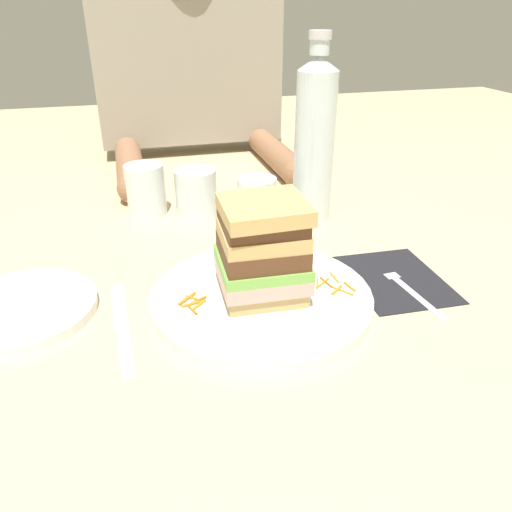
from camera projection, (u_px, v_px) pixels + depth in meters
The scene contains 25 objects.
ground_plane at pixel (254, 304), 0.65m from camera, with size 3.00×3.00×0.00m, color #C6B289.
main_plate at pixel (262, 299), 0.64m from camera, with size 0.29×0.29×0.02m, color white.
sandwich at pixel (263, 251), 0.61m from camera, with size 0.11×0.11×0.13m.
carrot_shred_0 at pixel (198, 306), 0.61m from camera, with size 0.00×0.00×0.02m, color orange.
carrot_shred_1 at pixel (198, 299), 0.62m from camera, with size 0.00×0.00×0.03m, color orange.
carrot_shred_2 at pixel (187, 299), 0.62m from camera, with size 0.00×0.00×0.03m, color orange.
carrot_shred_3 at pixel (192, 310), 0.60m from camera, with size 0.00×0.00×0.02m, color orange.
carrot_shred_4 at pixel (194, 303), 0.61m from camera, with size 0.00×0.00×0.03m, color orange.
carrot_shred_5 at pixel (193, 298), 0.63m from camera, with size 0.00×0.00×0.02m, color orange.
carrot_shred_6 at pixel (343, 291), 0.64m from camera, with size 0.00×0.00×0.03m, color orange.
carrot_shred_7 at pixel (335, 277), 0.67m from camera, with size 0.00×0.00×0.03m, color orange.
carrot_shred_8 at pixel (326, 282), 0.66m from camera, with size 0.00×0.00×0.03m, color orange.
carrot_shred_9 at pixel (350, 286), 0.65m from camera, with size 0.00×0.00×0.02m, color orange.
carrot_shred_10 at pixel (324, 284), 0.66m from camera, with size 0.00×0.00×0.03m, color orange.
carrot_shred_11 at pixel (318, 284), 0.66m from camera, with size 0.00×0.00×0.03m, color orange.
carrot_shred_12 at pixel (337, 290), 0.64m from camera, with size 0.00×0.00×0.02m, color orange.
napkin_dark at pixel (395, 278), 0.70m from camera, with size 0.13×0.17×0.00m, color black.
fork at pixel (405, 284), 0.68m from camera, with size 0.03×0.17×0.00m.
knife at pixel (122, 328), 0.60m from camera, with size 0.03×0.20×0.00m.
juice_glass at pixel (257, 205), 0.86m from camera, with size 0.07×0.07×0.08m.
water_bottle at pixel (315, 139), 0.84m from camera, with size 0.07×0.07×0.31m.
empty_tumbler_0 at pixel (146, 190), 0.90m from camera, with size 0.07×0.07×0.09m, color silver.
empty_tumbler_1 at pixel (196, 192), 0.90m from camera, with size 0.08×0.08×0.08m, color silver.
side_plate at pixel (21, 309), 0.62m from camera, with size 0.19×0.19×0.01m, color white.
diner_across at pixel (189, 49), 1.17m from camera, with size 0.45×0.47×0.55m.
Camera 1 is at (-0.14, -0.53, 0.35)m, focal length 34.52 mm.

